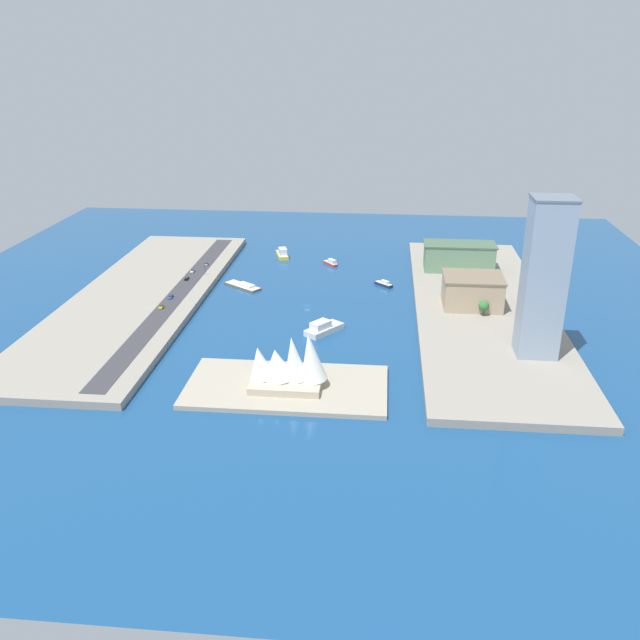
# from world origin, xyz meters

# --- Properties ---
(ground_plane) EXTENTS (440.00, 440.00, 0.00)m
(ground_plane) POSITION_xyz_m (0.00, 0.00, 0.00)
(ground_plane) COLOR navy
(quay_west) EXTENTS (70.00, 240.00, 3.53)m
(quay_west) POSITION_xyz_m (-93.11, 0.00, 1.76)
(quay_west) COLOR gray
(quay_west) RESTS_ON ground_plane
(quay_east) EXTENTS (70.00, 240.00, 3.53)m
(quay_east) POSITION_xyz_m (93.11, 0.00, 1.76)
(quay_east) COLOR gray
(quay_east) RESTS_ON ground_plane
(peninsula_point) EXTENTS (81.99, 42.99, 2.00)m
(peninsula_point) POSITION_xyz_m (-2.52, 95.69, 1.00)
(peninsula_point) COLOR #A89E89
(peninsula_point) RESTS_ON ground_plane
(road_strip) EXTENTS (10.74, 228.00, 0.15)m
(road_strip) POSITION_xyz_m (72.10, 0.00, 3.60)
(road_strip) COLOR #38383D
(road_strip) RESTS_ON quay_east
(patrol_launch_navy) EXTENTS (11.29, 10.56, 3.56)m
(patrol_launch_navy) POSITION_xyz_m (-40.87, -36.42, 1.26)
(patrol_launch_navy) COLOR #1E284C
(patrol_launch_navy) RESTS_ON ground_plane
(barge_flat_brown) EXTENTS (24.08, 20.24, 2.62)m
(barge_flat_brown) POSITION_xyz_m (40.47, -26.10, 0.93)
(barge_flat_brown) COLOR brown
(barge_flat_brown) RESTS_ON ground_plane
(ferry_white_commuter) EXTENTS (19.17, 21.29, 6.46)m
(ferry_white_commuter) POSITION_xyz_m (-12.21, 35.97, 2.40)
(ferry_white_commuter) COLOR silver
(ferry_white_commuter) RESTS_ON ground_plane
(tugboat_red) EXTENTS (10.17, 11.82, 4.10)m
(tugboat_red) POSITION_xyz_m (-6.82, -74.15, 1.57)
(tugboat_red) COLOR red
(tugboat_red) RESTS_ON ground_plane
(ferry_yellow_fast) EXTENTS (11.11, 20.07, 6.80)m
(ferry_yellow_fast) POSITION_xyz_m (26.91, -88.34, 2.43)
(ferry_yellow_fast) COLOR yellow
(ferry_yellow_fast) RESTS_ON ground_plane
(apartment_midrise_tan) EXTENTS (31.00, 25.87, 16.48)m
(apartment_midrise_tan) POSITION_xyz_m (-87.04, 0.86, 11.80)
(apartment_midrise_tan) COLOR tan
(apartment_midrise_tan) RESTS_ON quay_west
(terminal_long_green) EXTENTS (43.22, 19.64, 16.61)m
(terminal_long_green) POSITION_xyz_m (-85.95, -61.13, 11.87)
(terminal_long_green) COLOR slate
(terminal_long_green) RESTS_ON quay_west
(tower_tall_glass) EXTENTS (17.91, 15.88, 69.98)m
(tower_tall_glass) POSITION_xyz_m (-108.41, 58.34, 38.55)
(tower_tall_glass) COLOR #8C9EB2
(tower_tall_glass) RESTS_ON quay_west
(taxi_yellow_cab) EXTENTS (1.99, 4.22, 1.59)m
(taxi_yellow_cab) POSITION_xyz_m (74.25, 20.36, 4.46)
(taxi_yellow_cab) COLOR black
(taxi_yellow_cab) RESTS_ON road_strip
(suv_black) EXTENTS (1.92, 4.72, 1.51)m
(suv_black) POSITION_xyz_m (74.06, -25.96, 4.42)
(suv_black) COLOR black
(suv_black) RESTS_ON road_strip
(van_white) EXTENTS (2.09, 4.60, 1.61)m
(van_white) POSITION_xyz_m (74.43, -40.06, 4.47)
(van_white) COLOR black
(van_white) RESTS_ON road_strip
(sedan_silver) EXTENTS (2.10, 4.35, 1.53)m
(sedan_silver) POSITION_xyz_m (69.78, -54.85, 4.43)
(sedan_silver) COLOR black
(sedan_silver) RESTS_ON road_strip
(hatchback_blue) EXTENTS (2.02, 5.17, 1.60)m
(hatchback_blue) POSITION_xyz_m (74.02, 5.16, 4.46)
(hatchback_blue) COLOR black
(hatchback_blue) RESTS_ON road_strip
(traffic_light_waterfront) EXTENTS (0.36, 0.36, 6.50)m
(traffic_light_waterfront) POSITION_xyz_m (65.59, -35.81, 7.87)
(traffic_light_waterfront) COLOR black
(traffic_light_waterfront) RESTS_ON quay_east
(opera_landmark) EXTENTS (33.57, 22.16, 23.74)m
(opera_landmark) POSITION_xyz_m (-3.12, 95.69, 11.26)
(opera_landmark) COLOR #BCAD93
(opera_landmark) RESTS_ON peninsula_point
(park_tree_cluster) EXTENTS (12.64, 13.51, 8.59)m
(park_tree_cluster) POSITION_xyz_m (-95.46, 10.12, 9.03)
(park_tree_cluster) COLOR brown
(park_tree_cluster) RESTS_ON quay_west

